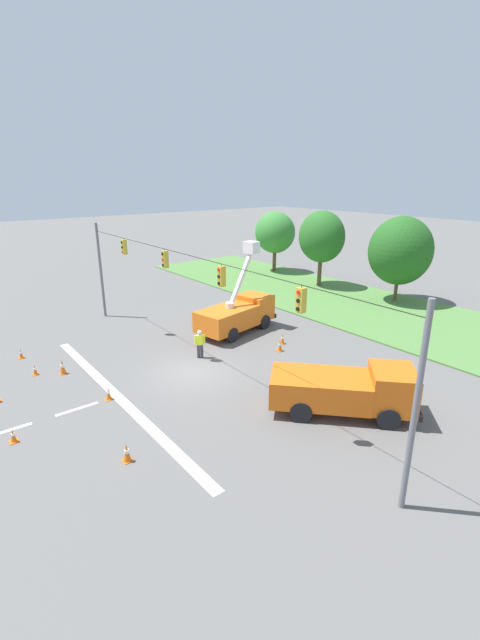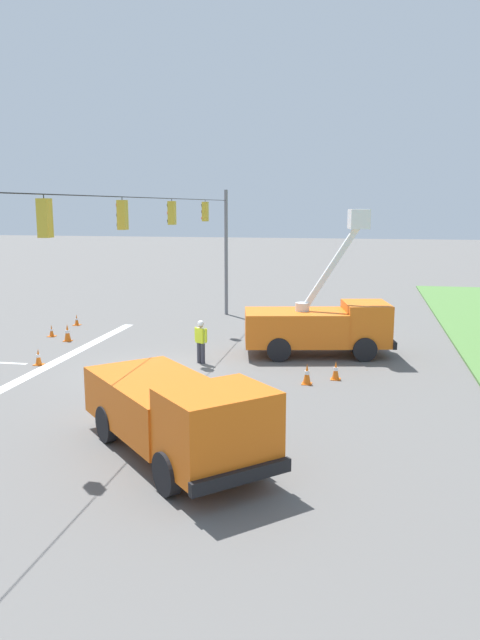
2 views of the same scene
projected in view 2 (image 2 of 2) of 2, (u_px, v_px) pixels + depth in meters
The scene contains 12 objects.
ground_plane at pixel (155, 371), 24.19m from camera, with size 200.00×200.00×0.00m, color #605E5B.
lane_markings at pixel (16, 363), 25.31m from camera, with size 17.60×15.25×0.01m.
signal_gantry at pixel (152, 253), 23.35m from camera, with size 26.20×0.33×7.20m.
utility_truck_bucket_lift at pixel (321, 324), 26.51m from camera, with size 3.61×6.56×6.17m.
utility_truck_support_near at pixel (177, 412), 15.69m from camera, with size 6.49×6.32×2.29m.
road_worker at pixel (201, 339), 25.20m from camera, with size 0.40×0.59×1.77m.
traffic_cone_foreground_left at pixel (38, 357), 25.03m from camera, with size 0.36×0.36×0.67m.
traffic_cone_mid_left at pixel (77, 320), 33.32m from camera, with size 0.36×0.36×0.59m.
traffic_cone_mid_right at pixel (67, 333), 29.39m from camera, with size 0.36×0.36×0.83m.
traffic_cone_near_bucket at pixel (52, 331), 30.46m from camera, with size 0.36×0.36×0.58m.
traffic_cone_lane_edge_a at pixel (336, 370), 22.93m from camera, with size 0.36×0.36×0.71m.
traffic_cone_far_right at pixel (307, 374), 22.33m from camera, with size 0.36×0.36×0.75m.
Camera 2 is at (22.37, 7.72, 6.34)m, focal length 35.00 mm.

